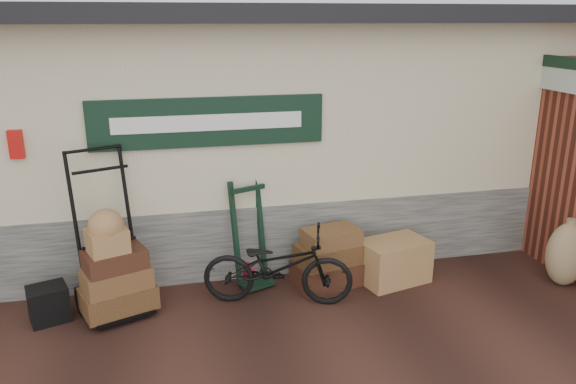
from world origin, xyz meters
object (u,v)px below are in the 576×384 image
object	(u,v)px
porter_trolley	(107,231)
bicycle	(278,263)
black_trunk	(49,304)
green_barrow	(250,234)
wicker_hamper	(394,261)
suitcase_stack	(328,257)

from	to	relation	value
porter_trolley	bicycle	world-z (taller)	porter_trolley
black_trunk	bicycle	size ratio (longest dim) A/B	0.23
green_barrow	porter_trolley	bearing A→B (deg)	167.81
wicker_hamper	black_trunk	size ratio (longest dim) A/B	2.08
porter_trolley	suitcase_stack	size ratio (longest dim) A/B	2.26
wicker_hamper	bicycle	world-z (taller)	bicycle
suitcase_stack	black_trunk	bearing A→B (deg)	-177.07
suitcase_stack	wicker_hamper	world-z (taller)	suitcase_stack
green_barrow	black_trunk	xyz separation A→B (m)	(-2.21, -0.39, -0.44)
wicker_hamper	porter_trolley	bearing A→B (deg)	178.83
porter_trolley	green_barrow	xyz separation A→B (m)	(1.57, 0.27, -0.27)
suitcase_stack	wicker_hamper	xyz separation A→B (m)	(0.79, -0.10, -0.09)
porter_trolley	wicker_hamper	world-z (taller)	porter_trolley
green_barrow	bicycle	xyz separation A→B (m)	(0.21, -0.55, -0.15)
black_trunk	bicycle	bearing A→B (deg)	-3.68
suitcase_stack	wicker_hamper	bearing A→B (deg)	-7.12
black_trunk	suitcase_stack	bearing A→B (deg)	2.93
porter_trolley	suitcase_stack	distance (m)	2.52
black_trunk	green_barrow	bearing A→B (deg)	10.11
green_barrow	black_trunk	world-z (taller)	green_barrow
green_barrow	suitcase_stack	distance (m)	0.96
wicker_hamper	suitcase_stack	bearing A→B (deg)	172.88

